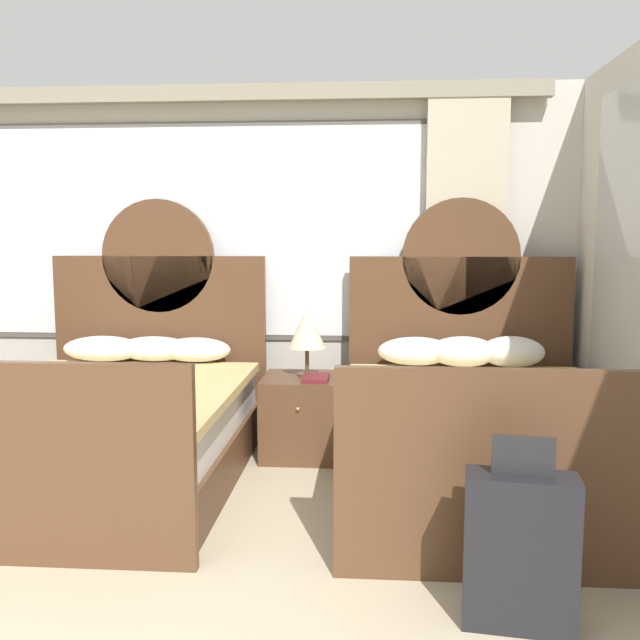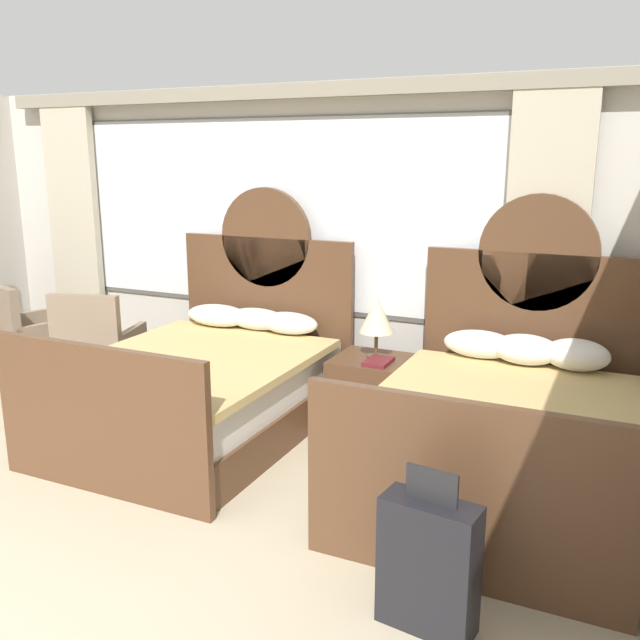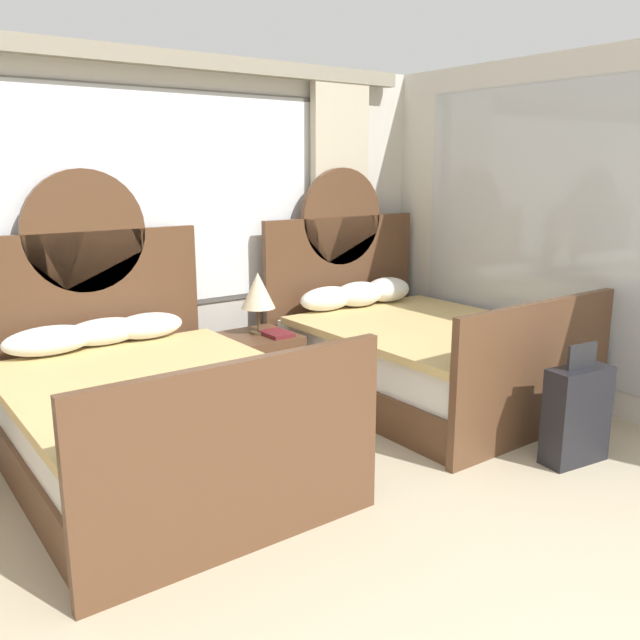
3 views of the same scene
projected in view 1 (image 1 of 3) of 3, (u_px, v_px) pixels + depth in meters
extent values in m
cube|color=beige|center=(170.00, 263.00, 5.46)|extent=(6.29, 0.07, 2.70)
cube|color=#5B5954|center=(168.00, 232.00, 5.39)|extent=(4.31, 0.02, 1.68)
cube|color=white|center=(167.00, 232.00, 5.38)|extent=(4.23, 0.02, 1.60)
cube|color=#C1B79E|center=(464.00, 271.00, 5.16)|extent=(0.59, 0.08, 2.60)
cube|color=gray|center=(160.00, 94.00, 5.17)|extent=(5.79, 0.10, 0.12)
cube|color=brown|center=(112.00, 461.00, 4.34)|extent=(1.56, 2.08, 0.30)
cube|color=white|center=(110.00, 417.00, 4.31)|extent=(1.50, 1.98, 0.27)
cube|color=tan|center=(104.00, 394.00, 4.21)|extent=(1.60, 1.88, 0.06)
cube|color=brown|center=(161.00, 347.00, 5.33)|extent=(1.64, 0.06, 1.41)
cylinder|color=brown|center=(158.00, 256.00, 5.25)|extent=(0.86, 0.06, 0.86)
cube|color=brown|center=(24.00, 465.00, 3.24)|extent=(1.64, 0.06, 0.98)
ellipsoid|color=white|center=(103.00, 349.00, 5.12)|extent=(0.60, 0.31, 0.19)
ellipsoid|color=white|center=(154.00, 349.00, 5.13)|extent=(0.57, 0.26, 0.19)
ellipsoid|color=white|center=(196.00, 350.00, 5.09)|extent=(0.52, 0.29, 0.18)
cube|color=brown|center=(479.00, 470.00, 4.17)|extent=(1.56, 2.08, 0.30)
cube|color=white|center=(480.00, 424.00, 4.14)|extent=(1.50, 1.98, 0.27)
cube|color=tan|center=(483.00, 400.00, 4.04)|extent=(1.60, 1.88, 0.06)
cube|color=brown|center=(459.00, 351.00, 5.17)|extent=(1.64, 0.06, 1.41)
cylinder|color=brown|center=(461.00, 257.00, 5.08)|extent=(0.86, 0.06, 0.86)
cube|color=brown|center=(518.00, 477.00, 3.07)|extent=(1.64, 0.06, 0.98)
ellipsoid|color=white|center=(416.00, 351.00, 4.95)|extent=(0.54, 0.26, 0.21)
ellipsoid|color=white|center=(463.00, 352.00, 4.90)|extent=(0.49, 0.32, 0.22)
ellipsoid|color=white|center=(512.00, 352.00, 4.88)|extent=(0.45, 0.32, 0.22)
cube|color=brown|center=(302.00, 416.00, 4.90)|extent=(0.55, 0.55, 0.57)
sphere|color=tan|center=(298.00, 409.00, 4.60)|extent=(0.02, 0.02, 0.02)
cylinder|color=brown|center=(307.00, 375.00, 4.89)|extent=(0.14, 0.14, 0.02)
cylinder|color=brown|center=(307.00, 360.00, 4.88)|extent=(0.03, 0.03, 0.18)
cone|color=beige|center=(307.00, 328.00, 4.85)|extent=(0.27, 0.27, 0.28)
cube|color=maroon|center=(316.00, 378.00, 4.75)|extent=(0.18, 0.26, 0.03)
cube|color=black|center=(520.00, 551.00, 2.74)|extent=(0.46, 0.24, 0.63)
cube|color=#232326|center=(523.00, 456.00, 2.69)|extent=(0.24, 0.05, 0.16)
cylinder|color=black|center=(473.00, 614.00, 2.81)|extent=(0.05, 0.03, 0.05)
cylinder|color=black|center=(563.00, 624.00, 2.74)|extent=(0.05, 0.03, 0.05)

